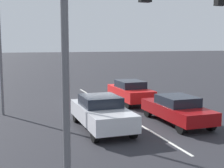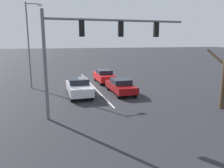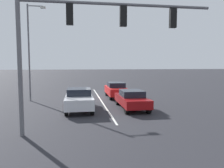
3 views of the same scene
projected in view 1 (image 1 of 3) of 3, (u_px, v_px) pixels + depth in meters
The scene contains 7 objects.
ground_plane at pixel (101, 102), 21.28m from camera, with size 240.00×240.00×0.00m, color #28282D.
lane_stripe_left_divider at pixel (113, 109), 18.93m from camera, with size 0.12×17.01×0.01m, color silver.
car_silver_midlane_front at pixel (101, 112), 14.36m from camera, with size 1.90×4.65×1.54m.
car_maroon_leftlane_front at pixel (177, 109), 15.46m from camera, with size 1.79×4.55×1.38m.
car_red_leftlane_second at pixel (130, 91), 20.60m from camera, with size 1.76×4.24×1.51m.
traffic_signal_gantry at pixel (167, 11), 8.85m from camera, with size 9.18×0.37×6.65m.
street_lamp_right_shoulder at pixel (2, 27), 16.80m from camera, with size 1.59×0.24×8.53m.
Camera 1 is at (6.16, 20.03, 3.96)m, focal length 50.00 mm.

